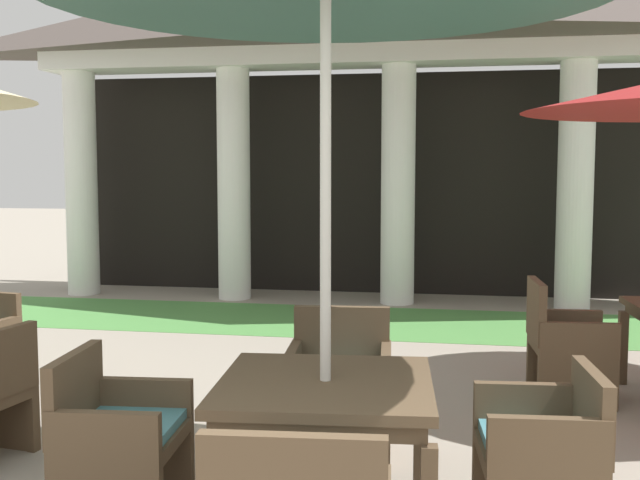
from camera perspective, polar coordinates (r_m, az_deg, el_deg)
background_pavilion at (r=10.30m, az=5.94°, el=15.01°), size 10.03×2.59×4.61m
lawn_strip at (r=8.90m, az=5.06°, el=-6.10°), size 11.83×1.91×0.01m
patio_table_mid_left at (r=3.76m, az=0.40°, el=-11.75°), size 1.09×1.09×0.75m
patio_chair_mid_left_east at (r=3.89m, az=16.20°, el=-15.11°), size 0.59×0.64×0.83m
patio_chair_mid_left_north at (r=4.81m, az=1.47°, el=-10.76°), size 0.66×0.55×0.89m
patio_chair_mid_left_west at (r=4.05m, az=-14.75°, el=-14.21°), size 0.60×0.66×0.86m
patio_chair_mid_right_west at (r=6.21m, az=17.71°, el=-7.46°), size 0.62×0.61×0.91m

